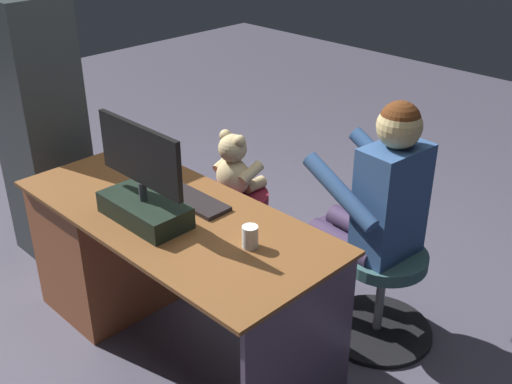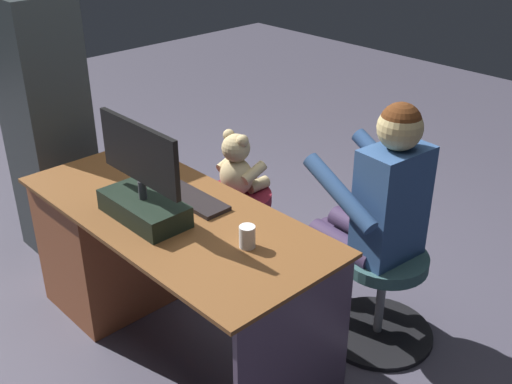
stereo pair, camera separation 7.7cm
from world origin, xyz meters
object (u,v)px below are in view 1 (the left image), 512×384
Objects in this scene: teddy_bear at (235,167)px; computer_mouse at (149,176)px; visitor_chair at (381,290)px; cup at (250,237)px; person at (374,200)px; keyboard at (190,198)px; office_chair_teddy at (234,226)px; monitor at (143,193)px; tv_remote at (124,196)px; desk at (123,243)px.

computer_mouse is at bearing 85.40° from teddy_bear.
teddy_bear reaches higher than visitor_chair.
cup is 0.08× the size of person.
office_chair_teddy is (0.27, -0.52, -0.48)m from keyboard.
monitor is 1.01× the size of office_chair_teddy.
monitor reaches higher than tv_remote.
cup is 0.18× the size of office_chair_teddy.
visitor_chair is (-0.95, -0.09, -0.00)m from office_chair_teddy.
teddy_bear reaches higher than desk.
cup is (-0.48, -0.16, -0.08)m from monitor.
desk is 0.55m from keyboard.
tv_remote is at bearing 92.60° from teddy_bear.
desk is at bearing 78.96° from teddy_bear.
tv_remote is at bearing -12.22° from monitor.
computer_mouse is at bearing 31.78° from visitor_chair.
computer_mouse is 1.10m from person.
office_chair_teddy is (0.75, -0.61, -0.52)m from cup.
person is (-0.83, -0.81, -0.01)m from tv_remote.
desk is at bearing -16.35° from monitor.
monitor is at bearing 109.09° from office_chair_teddy.
visitor_chair is (-0.68, -0.86, -0.60)m from monitor.
monitor is 0.43× the size of person.
office_chair_teddy is 0.99m from person.
teddy_bear reaches higher than keyboard.
computer_mouse reaches higher than desk.
cup reaches higher than computer_mouse.
monitor is at bearing -170.04° from tv_remote.
computer_mouse is at bearing -38.61° from monitor.
person is (-0.87, -0.07, 0.09)m from teddy_bear.
cup is 0.72m from tv_remote.
keyboard is 4.38× the size of computer_mouse.
office_chair_teddy is at bearing 5.47° from visitor_chair.
desk is 0.73m from teddy_bear.
cup is 0.63× the size of tv_remote.
office_chair_teddy is (-0.04, -0.52, -0.49)m from computer_mouse.
keyboard is (-0.40, -0.13, 0.36)m from desk.
person is (-0.60, -0.86, -0.13)m from monitor.
visitor_chair is (-1.08, -0.75, -0.13)m from desk.
keyboard is 0.81× the size of office_chair_teddy.
visitor_chair is 0.45× the size of person.
keyboard is 0.76m from office_chair_teddy.
computer_mouse is 0.55m from teddy_bear.
person is (-1.00, -0.74, 0.34)m from desk.
teddy_bear is (0.03, -0.74, -0.10)m from tv_remote.
cup is (-0.79, 0.08, 0.03)m from computer_mouse.
teddy_bear is at bearing -39.71° from cup.
monitor is at bearing 51.67° from visitor_chair.
cup is (-0.48, 0.08, 0.04)m from keyboard.
computer_mouse is at bearing 33.70° from person.
computer_mouse is 0.17× the size of visitor_chair.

